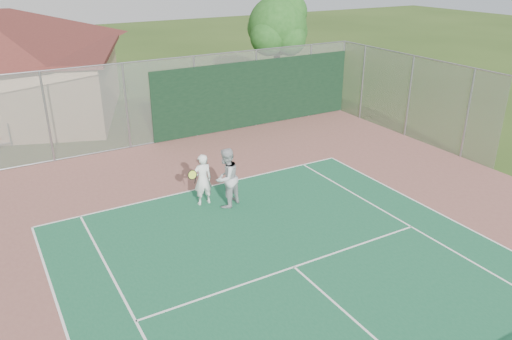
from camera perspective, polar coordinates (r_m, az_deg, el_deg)
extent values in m
cylinder|color=gray|center=(20.24, -22.75, 5.52)|extent=(0.08, 0.08, 3.50)
cylinder|color=gray|center=(20.78, -14.58, 7.00)|extent=(0.08, 0.08, 3.50)
cylinder|color=gray|center=(21.72, -6.92, 8.26)|extent=(0.08, 0.08, 3.50)
cylinder|color=gray|center=(23.01, 0.02, 9.27)|extent=(0.08, 0.08, 3.50)
cylinder|color=gray|center=(24.61, 6.18, 10.05)|extent=(0.08, 0.08, 3.50)
cylinder|color=gray|center=(25.81, 9.85, 10.46)|extent=(0.08, 0.08, 3.50)
cylinder|color=gray|center=(20.66, -12.36, 12.12)|extent=(20.00, 0.05, 0.05)
cylinder|color=gray|center=(21.55, -11.59, 3.10)|extent=(20.00, 0.05, 0.05)
cube|color=#999EA0|center=(21.05, -11.96, 7.45)|extent=(20.00, 0.02, 3.50)
cube|color=black|center=(23.02, 0.08, 8.76)|extent=(10.00, 0.04, 3.00)
cylinder|color=gray|center=(24.71, 12.07, 9.73)|extent=(0.08, 0.08, 3.50)
cylinder|color=gray|center=(22.63, 17.09, 8.02)|extent=(0.08, 0.08, 3.50)
cylinder|color=gray|center=(20.79, 23.02, 5.90)|extent=(0.08, 0.08, 3.50)
cube|color=#999EA0|center=(22.63, 17.09, 8.02)|extent=(0.02, 9.00, 3.50)
cube|color=black|center=(23.58, -23.80, 5.99)|extent=(0.94, 0.06, 2.19)
cube|color=#B2B5BA|center=(23.81, -26.58, 4.12)|extent=(0.13, 1.61, 0.99)
cylinder|color=#342313|center=(29.67, 2.39, 11.79)|extent=(0.37, 0.37, 2.89)
sphere|color=#1C4C17|center=(29.31, 2.47, 16.15)|extent=(3.30, 3.30, 3.30)
sphere|color=#1C4C17|center=(30.12, 3.68, 15.52)|extent=(2.27, 2.27, 2.27)
sphere|color=#1C4C17|center=(28.60, 1.46, 14.94)|extent=(2.07, 2.07, 2.07)
sphere|color=#1C4C17|center=(28.73, 3.83, 14.73)|extent=(1.86, 1.86, 1.86)
sphere|color=#1C4C17|center=(29.87, 1.06, 15.89)|extent=(2.07, 2.07, 2.07)
sphere|color=#1C4C17|center=(29.39, 3.79, 17.56)|extent=(2.07, 2.07, 2.07)
imported|color=silver|center=(15.69, -6.11, -1.15)|extent=(0.62, 0.41, 1.68)
imported|color=#ADAFB2|center=(15.45, -3.40, -0.97)|extent=(1.16, 1.07, 1.91)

